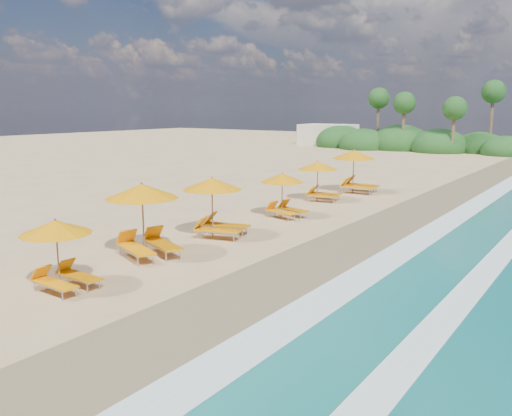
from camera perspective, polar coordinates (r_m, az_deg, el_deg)
name	(u,v)px	position (r m, az deg, el deg)	size (l,w,h in m)	color
ground	(256,237)	(20.77, 0.00, -3.25)	(160.00, 160.00, 0.00)	tan
wet_sand	(347,253)	(18.82, 10.01, -4.93)	(4.00, 160.00, 0.01)	olive
surf_foam	(423,266)	(17.88, 17.88, -6.08)	(4.00, 160.00, 0.01)	white
station_1	(61,250)	(15.70, -20.66, -4.36)	(2.20, 2.02, 2.05)	olive
station_2	(145,215)	(18.30, -12.07, -0.79)	(3.32, 3.26, 2.59)	olive
station_3	(217,203)	(20.72, -4.35, 0.54)	(3.06, 2.97, 2.43)	olive
station_4	(285,192)	(24.45, 3.15, 1.74)	(2.59, 2.49, 2.11)	olive
station_5	(320,178)	(28.92, 7.09, 3.24)	(2.72, 2.61, 2.22)	olive
station_6	(357,168)	(32.10, 10.99, 4.29)	(3.02, 2.84, 2.62)	olive
treeline	(407,142)	(65.71, 16.28, 6.99)	(25.80, 8.80, 9.74)	#163D14
beach_building	(328,135)	(72.77, 7.89, 7.99)	(7.00, 5.00, 2.80)	beige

